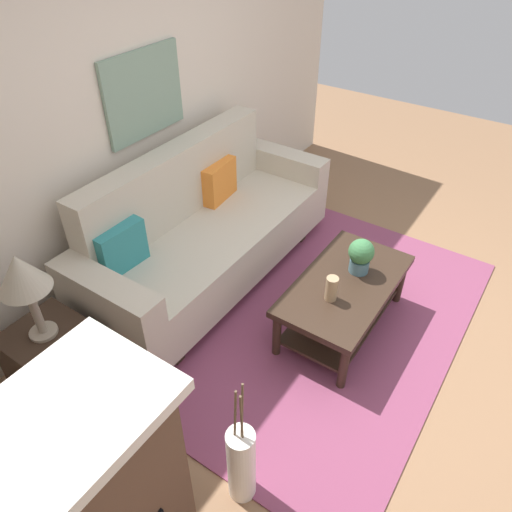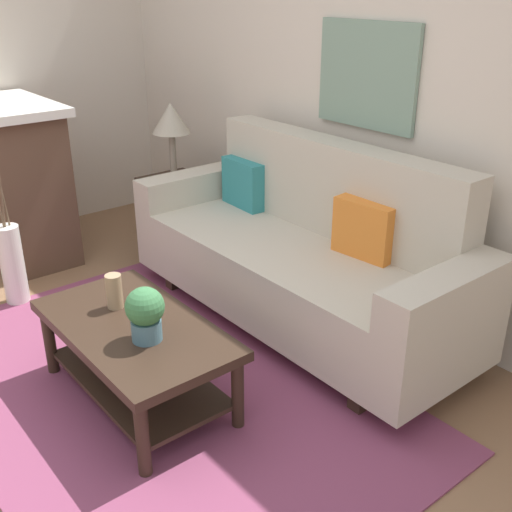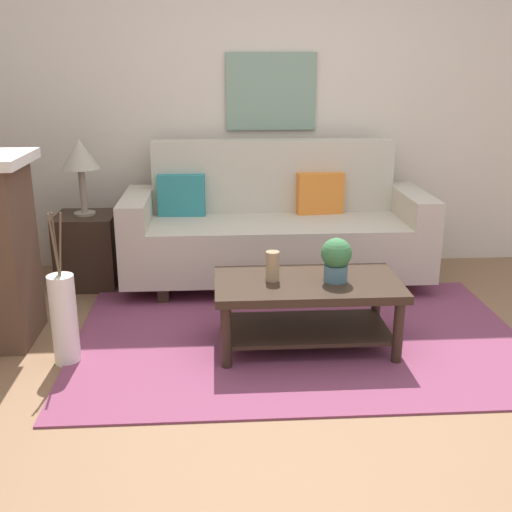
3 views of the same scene
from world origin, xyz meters
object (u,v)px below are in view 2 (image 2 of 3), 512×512
Objects in this scene: table_lamp at (171,121)px; framed_painting at (367,75)px; throw_pillow_teal at (244,183)px; floor_vase at (13,265)px; side_table at (176,214)px; fireplace at (17,181)px; coffee_table at (136,345)px; potted_plant_tabletop at (145,312)px; couch at (302,255)px; throw_pillow_orange at (364,229)px; tabletop_vase at (114,291)px.

framed_painting is (1.45, 0.44, 0.44)m from table_lamp.
throw_pillow_teal is 0.68× the size of floor_vase.
floor_vase is at bearing -127.13° from framed_painting.
throw_pillow_teal is 0.84m from side_table.
fireplace is at bearing -141.00° from throw_pillow_teal.
table_lamp reaches higher than side_table.
coffee_table is 2.07× the size of floor_vase.
fireplace reaches higher than potted_plant_tabletop.
framed_painting reaches higher than table_lamp.
couch is 6.37× the size of throw_pillow_teal.
fireplace reaches higher than throw_pillow_orange.
fireplace reaches higher than tabletop_vase.
throw_pillow_orange reaches higher than potted_plant_tabletop.
table_lamp is at bearing 144.16° from potted_plant_tabletop.
potted_plant_tabletop is 2.30m from fireplace.
side_table is (-1.69, 1.22, -0.29)m from potted_plant_tabletop.
tabletop_vase is 1.23m from floor_vase.
fireplace is at bearing -121.68° from side_table.
throw_pillow_teal is 0.64× the size of side_table.
throw_pillow_teal reaches higher than coffee_table.
floor_vase is (-1.57, -0.09, -0.31)m from potted_plant_tabletop.
throw_pillow_orange is 0.31× the size of fireplace.
coffee_table is at bearing -86.10° from couch.
couch is 1.19m from coffee_table.
tabletop_vase is at bearing 175.07° from potted_plant_tabletop.
table_lamp is (-1.45, 0.02, 0.56)m from couch.
floor_vase is at bearing -140.05° from throw_pillow_orange.
coffee_table is at bearing -102.10° from throw_pillow_orange.
side_table is at bearing 0.00° from table_lamp.
couch is 4.31× the size of floor_vase.
table_lamp is 1.51m from floor_vase.
floor_vase is at bearing -25.28° from fireplace.
potted_plant_tabletop is 0.23× the size of fireplace.
throw_pillow_teal is at bearing 66.70° from floor_vase.
floor_vase is 0.74× the size of framed_painting.
framed_painting is at bearing 34.67° from fireplace.
couch reaches higher than throw_pillow_teal.
potted_plant_tabletop is 0.49× the size of floor_vase.
throw_pillow_teal is 0.50× the size of framed_painting.
throw_pillow_orange is 1.33m from potted_plant_tabletop.
framed_painting reaches higher than floor_vase.
floor_vase is (0.12, -1.31, -0.73)m from table_lamp.
coffee_table is 1.93× the size of table_lamp.
throw_pillow_teal is at bearing 126.04° from potted_plant_tabletop.
tabletop_vase is 0.15× the size of fireplace.
floor_vase is (-1.20, -0.12, -0.25)m from tabletop_vase.
couch is at bearing -0.92° from table_lamp.
framed_painting reaches higher than throw_pillow_teal.
table_lamp is 0.79× the size of framed_painting.
floor_vase is at bearing -84.87° from table_lamp.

